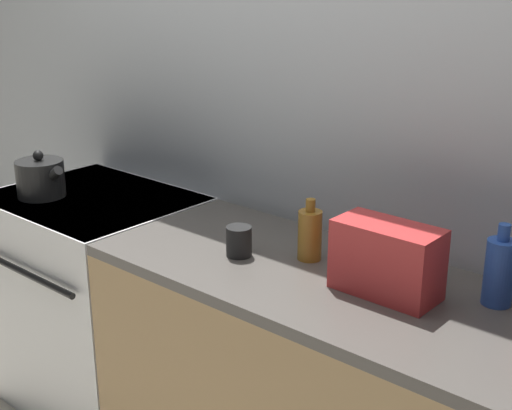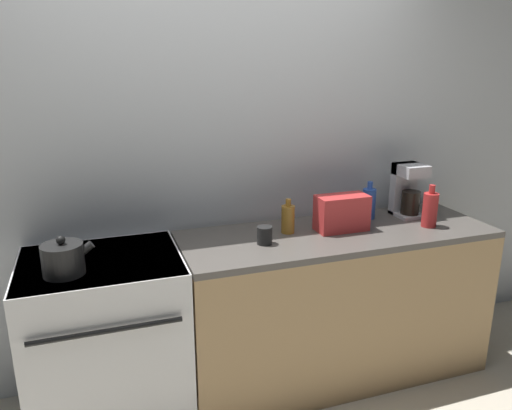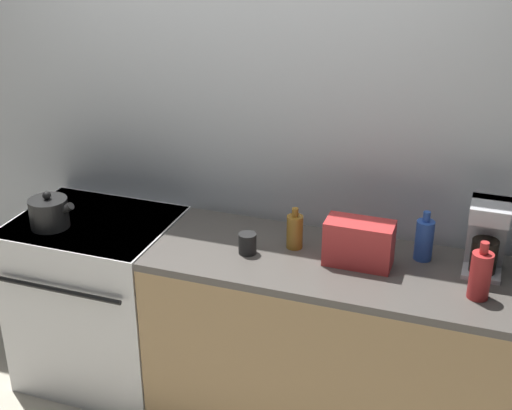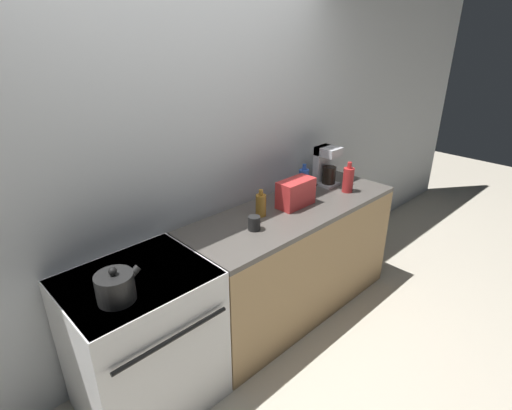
{
  "view_description": "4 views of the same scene",
  "coord_description": "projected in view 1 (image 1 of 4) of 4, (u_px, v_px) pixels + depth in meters",
  "views": [
    {
      "loc": [
        1.58,
        -1.27,
        1.79
      ],
      "look_at": [
        0.17,
        0.36,
        1.05
      ],
      "focal_mm": 50.0,
      "sensor_mm": 36.0,
      "label": 1
    },
    {
      "loc": [
        -0.67,
        -2.07,
        1.87
      ],
      "look_at": [
        0.18,
        0.4,
        1.09
      ],
      "focal_mm": 35.0,
      "sensor_mm": 36.0,
      "label": 2
    },
    {
      "loc": [
        1.16,
        -2.4,
        2.45
      ],
      "look_at": [
        0.19,
        0.36,
        1.11
      ],
      "focal_mm": 50.0,
      "sensor_mm": 36.0,
      "label": 3
    },
    {
      "loc": [
        -1.44,
        -1.43,
        2.14
      ],
      "look_at": [
        0.28,
        0.35,
        1.03
      ],
      "focal_mm": 28.0,
      "sensor_mm": 36.0,
      "label": 4
    }
  ],
  "objects": [
    {
      "name": "wall_back",
      "position": [
        282.0,
        107.0,
        2.55
      ],
      "size": [
        8.0,
        0.05,
        2.6
      ],
      "color": "silver",
      "rests_on": "ground_plane"
    },
    {
      "name": "stove",
      "position": [
        100.0,
        298.0,
        2.96
      ],
      "size": [
        0.78,
        0.68,
        0.91
      ],
      "color": "silver",
      "rests_on": "ground_plane"
    },
    {
      "name": "kettle",
      "position": [
        41.0,
        178.0,
        2.8
      ],
      "size": [
        0.24,
        0.19,
        0.19
      ],
      "color": "black",
      "rests_on": "stove"
    },
    {
      "name": "toaster",
      "position": [
        387.0,
        259.0,
        1.96
      ],
      "size": [
        0.3,
        0.15,
        0.2
      ],
      "color": "red",
      "rests_on": "counter_block"
    },
    {
      "name": "bottle_blue",
      "position": [
        499.0,
        271.0,
        1.91
      ],
      "size": [
        0.08,
        0.08,
        0.23
      ],
      "color": "#2D56B7",
      "rests_on": "counter_block"
    },
    {
      "name": "bottle_amber",
      "position": [
        310.0,
        234.0,
        2.2
      ],
      "size": [
        0.08,
        0.08,
        0.2
      ],
      "color": "#9E6B23",
      "rests_on": "counter_block"
    },
    {
      "name": "cup_black",
      "position": [
        239.0,
        241.0,
        2.24
      ],
      "size": [
        0.08,
        0.08,
        0.1
      ],
      "color": "black",
      "rests_on": "counter_block"
    }
  ]
}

